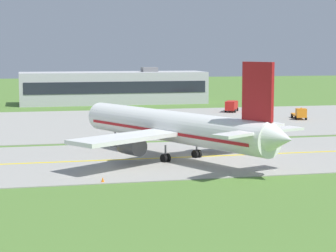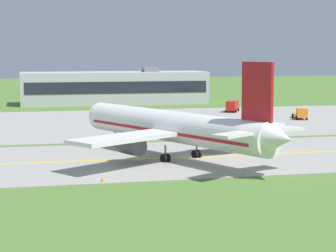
# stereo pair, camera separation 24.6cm
# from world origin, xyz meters

# --- Properties ---
(ground_plane) EXTENTS (500.00, 500.00, 0.00)m
(ground_plane) POSITION_xyz_m (0.00, 0.00, 0.00)
(ground_plane) COLOR #517A33
(taxiway_strip) EXTENTS (240.00, 28.00, 0.10)m
(taxiway_strip) POSITION_xyz_m (0.00, 0.00, 0.05)
(taxiway_strip) COLOR #9E9B93
(taxiway_strip) RESTS_ON ground
(apron_pad) EXTENTS (140.00, 52.00, 0.10)m
(apron_pad) POSITION_xyz_m (10.00, 42.00, 0.05)
(apron_pad) COLOR #9E9B93
(apron_pad) RESTS_ON ground
(taxiway_centreline) EXTENTS (220.00, 0.60, 0.01)m
(taxiway_centreline) POSITION_xyz_m (0.00, 0.00, 0.11)
(taxiway_centreline) COLOR yellow
(taxiway_centreline) RESTS_ON taxiway_strip
(airplane_lead) EXTENTS (30.75, 37.13, 12.70)m
(airplane_lead) POSITION_xyz_m (-3.23, -0.37, 4.13)
(airplane_lead) COLOR white
(airplane_lead) RESTS_ON ground
(service_truck_baggage) EXTENTS (3.53, 6.70, 2.59)m
(service_truck_baggage) POSITION_xyz_m (32.71, 39.32, 1.18)
(service_truck_baggage) COLOR orange
(service_truck_baggage) RESTS_ON ground
(service_truck_fuel) EXTENTS (4.65, 6.25, 2.60)m
(service_truck_fuel) POSITION_xyz_m (24.31, 57.48, 1.53)
(service_truck_fuel) COLOR red
(service_truck_fuel) RESTS_ON ground
(terminal_building) EXTENTS (48.69, 13.27, 9.56)m
(terminal_building) POSITION_xyz_m (1.55, 87.40, 4.20)
(terminal_building) COLOR #B2B2B7
(terminal_building) RESTS_ON ground
(traffic_cone_near_edge) EXTENTS (0.44, 0.44, 0.60)m
(traffic_cone_near_edge) POSITION_xyz_m (-14.11, -13.26, 0.30)
(traffic_cone_near_edge) COLOR orange
(traffic_cone_near_edge) RESTS_ON ground
(traffic_cone_mid_edge) EXTENTS (0.44, 0.44, 0.60)m
(traffic_cone_mid_edge) POSITION_xyz_m (2.66, 12.36, 0.30)
(traffic_cone_mid_edge) COLOR orange
(traffic_cone_mid_edge) RESTS_ON ground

